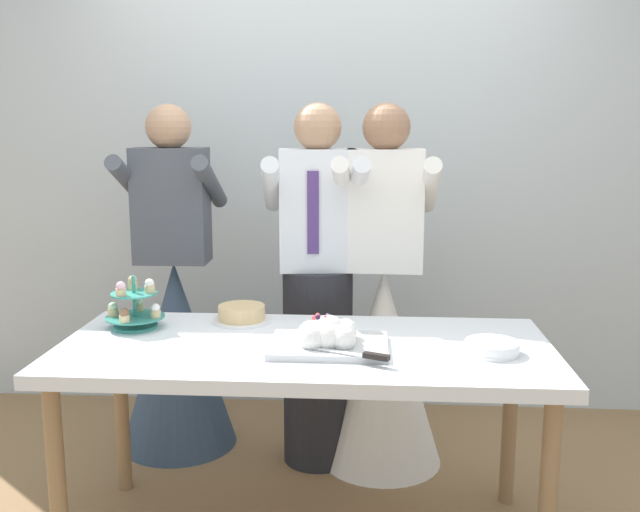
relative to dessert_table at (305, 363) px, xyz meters
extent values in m
cube|color=silver|center=(0.00, 1.41, 0.75)|extent=(5.20, 0.10, 2.90)
cube|color=silver|center=(0.00, 0.00, 0.05)|extent=(1.80, 0.80, 0.05)
cylinder|color=olive|center=(-0.82, -0.32, -0.34)|extent=(0.06, 0.06, 0.72)
cylinder|color=olive|center=(0.82, -0.32, -0.34)|extent=(0.06, 0.06, 0.72)
cylinder|color=olive|center=(-0.82, 0.32, -0.34)|extent=(0.06, 0.06, 0.72)
cylinder|color=olive|center=(0.82, 0.32, -0.34)|extent=(0.06, 0.06, 0.72)
cylinder|color=teal|center=(-0.69, 0.16, 0.08)|extent=(0.17, 0.17, 0.01)
cylinder|color=teal|center=(-0.69, 0.16, 0.18)|extent=(0.01, 0.01, 0.21)
cylinder|color=teal|center=(-0.69, 0.16, 0.12)|extent=(0.23, 0.23, 0.01)
cylinder|color=#D1B784|center=(-0.60, 0.15, 0.14)|extent=(0.04, 0.04, 0.03)
sphere|color=white|center=(-0.60, 0.15, 0.16)|extent=(0.04, 0.04, 0.04)
cylinder|color=#D1B784|center=(-0.70, 0.25, 0.14)|extent=(0.04, 0.04, 0.03)
sphere|color=beige|center=(-0.70, 0.25, 0.16)|extent=(0.04, 0.04, 0.04)
cylinder|color=#D1B784|center=(-0.77, 0.16, 0.14)|extent=(0.04, 0.04, 0.03)
sphere|color=beige|center=(-0.77, 0.16, 0.16)|extent=(0.04, 0.04, 0.04)
cylinder|color=#D1B784|center=(-0.70, 0.07, 0.14)|extent=(0.04, 0.04, 0.03)
sphere|color=brown|center=(-0.70, 0.07, 0.16)|extent=(0.04, 0.04, 0.04)
cylinder|color=teal|center=(-0.69, 0.16, 0.21)|extent=(0.18, 0.18, 0.01)
cylinder|color=#D1B784|center=(-0.62, 0.16, 0.23)|extent=(0.04, 0.04, 0.03)
sphere|color=white|center=(-0.62, 0.16, 0.25)|extent=(0.04, 0.04, 0.04)
cylinder|color=#D1B784|center=(-0.71, 0.22, 0.23)|extent=(0.04, 0.04, 0.03)
sphere|color=#D6B27A|center=(-0.71, 0.22, 0.25)|extent=(0.04, 0.04, 0.04)
cylinder|color=#D1B784|center=(-0.72, 0.11, 0.23)|extent=(0.04, 0.04, 0.03)
sphere|color=#EAB7C6|center=(-0.72, 0.11, 0.25)|extent=(0.04, 0.04, 0.04)
cube|color=silver|center=(0.09, -0.05, 0.09)|extent=(0.42, 0.31, 0.02)
sphere|color=white|center=(0.14, -0.05, 0.13)|extent=(0.09, 0.09, 0.09)
sphere|color=white|center=(0.15, 0.01, 0.13)|extent=(0.08, 0.08, 0.08)
sphere|color=white|center=(0.09, 0.03, 0.12)|extent=(0.07, 0.07, 0.07)
sphere|color=white|center=(0.05, -0.01, 0.13)|extent=(0.08, 0.08, 0.08)
sphere|color=white|center=(0.03, -0.05, 0.13)|extent=(0.09, 0.09, 0.09)
sphere|color=white|center=(0.03, -0.11, 0.13)|extent=(0.10, 0.10, 0.10)
sphere|color=white|center=(0.09, -0.10, 0.13)|extent=(0.10, 0.10, 0.10)
sphere|color=white|center=(0.14, -0.11, 0.13)|extent=(0.09, 0.09, 0.09)
sphere|color=white|center=(0.09, -0.05, 0.14)|extent=(0.11, 0.11, 0.11)
sphere|color=#DB474C|center=(0.03, -0.02, 0.18)|extent=(0.02, 0.02, 0.02)
sphere|color=#DB474C|center=(0.05, -0.01, 0.19)|extent=(0.02, 0.02, 0.02)
sphere|color=#DB474C|center=(0.08, -0.04, 0.18)|extent=(0.02, 0.02, 0.02)
sphere|color=#B21923|center=(0.08, -0.06, 0.19)|extent=(0.02, 0.02, 0.02)
sphere|color=#2D1938|center=(0.08, 0.00, 0.18)|extent=(0.02, 0.02, 0.02)
sphere|color=#2D1938|center=(0.05, -0.05, 0.19)|extent=(0.02, 0.02, 0.02)
cube|color=silver|center=(0.12, -0.17, 0.10)|extent=(0.22, 0.11, 0.00)
cube|color=black|center=(0.26, -0.23, 0.11)|extent=(0.09, 0.06, 0.02)
cylinder|color=white|center=(0.66, -0.07, 0.08)|extent=(0.19, 0.19, 0.01)
cylinder|color=white|center=(0.67, -0.06, 0.09)|extent=(0.19, 0.19, 0.01)
cylinder|color=white|center=(0.67, -0.06, 0.10)|extent=(0.19, 0.19, 0.01)
cylinder|color=white|center=(0.66, -0.06, 0.11)|extent=(0.19, 0.19, 0.01)
cylinder|color=white|center=(-0.28, 0.28, 0.08)|extent=(0.24, 0.24, 0.01)
cylinder|color=#D6B27A|center=(-0.28, 0.28, 0.11)|extent=(0.19, 0.19, 0.06)
cylinder|color=#232328|center=(0.00, 0.66, -0.24)|extent=(0.32, 0.32, 0.92)
cube|color=white|center=(0.00, 0.66, 0.49)|extent=(0.36, 0.24, 0.54)
sphere|color=tan|center=(0.00, 0.66, 0.85)|extent=(0.21, 0.21, 0.21)
cylinder|color=white|center=(-0.20, 0.64, 0.60)|extent=(0.13, 0.49, 0.28)
cylinder|color=white|center=(0.17, 0.68, 0.60)|extent=(0.13, 0.49, 0.28)
cube|color=#4C3372|center=(-0.01, 0.55, 0.49)|extent=(0.05, 0.02, 0.36)
cone|color=white|center=(0.30, 0.66, -0.24)|extent=(0.56, 0.56, 0.92)
cube|color=white|center=(0.30, 0.66, 0.49)|extent=(0.35, 0.21, 0.54)
sphere|color=#997054|center=(0.30, 0.66, 0.85)|extent=(0.21, 0.21, 0.21)
cylinder|color=white|center=(0.11, 0.67, 0.60)|extent=(0.09, 0.49, 0.28)
cylinder|color=white|center=(0.49, 0.66, 0.60)|extent=(0.09, 0.49, 0.28)
cone|color=#334760|center=(-0.70, 0.78, -0.24)|extent=(0.56, 0.56, 0.92)
cube|color=#4C515B|center=(-0.70, 0.78, 0.49)|extent=(0.34, 0.21, 0.54)
sphere|color=tan|center=(-0.70, 0.78, 0.85)|extent=(0.21, 0.21, 0.21)
cylinder|color=#4C515B|center=(-0.89, 0.78, 0.60)|extent=(0.09, 0.49, 0.28)
cylinder|color=#4C515B|center=(-0.51, 0.78, 0.60)|extent=(0.09, 0.49, 0.28)
camera|label=1|loc=(0.22, -2.48, 0.86)|focal=39.80mm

